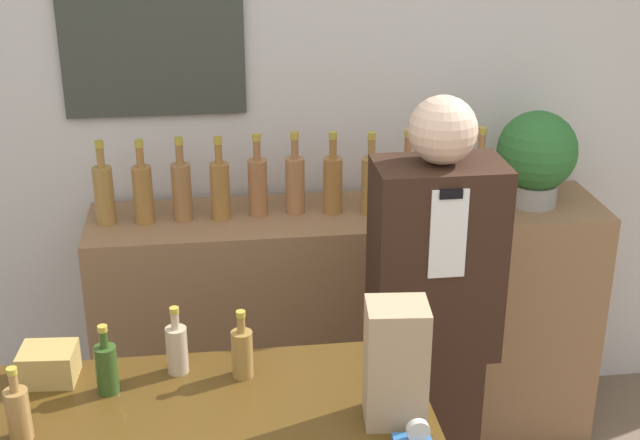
{
  "coord_description": "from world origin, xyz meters",
  "views": [
    {
      "loc": [
        -0.28,
        -1.38,
        2.27
      ],
      "look_at": [
        0.05,
        1.12,
        1.22
      ],
      "focal_mm": 50.0,
      "sensor_mm": 36.0,
      "label": 1
    }
  ],
  "objects": [
    {
      "name": "back_wall",
      "position": [
        -0.0,
        2.0,
        1.35
      ],
      "size": [
        5.2,
        0.09,
        2.7
      ],
      "color": "silver",
      "rests_on": "ground_plane"
    },
    {
      "name": "back_shelf",
      "position": [
        0.24,
        1.72,
        0.5
      ],
      "size": [
        1.98,
        0.44,
        0.99
      ],
      "color": "#8E6642",
      "rests_on": "ground_plane"
    },
    {
      "name": "shopkeeper",
      "position": [
        0.42,
        1.11,
        0.8
      ],
      "size": [
        0.4,
        0.25,
        1.6
      ],
      "color": "#331E14",
      "rests_on": "ground_plane"
    },
    {
      "name": "potted_plant",
      "position": [
        0.96,
        1.71,
        1.19
      ],
      "size": [
        0.31,
        0.31,
        0.37
      ],
      "color": "#9E998E",
      "rests_on": "back_shelf"
    },
    {
      "name": "paper_bag",
      "position": [
        0.14,
        0.43,
        1.13
      ],
      "size": [
        0.16,
        0.14,
        0.32
      ],
      "color": "tan",
      "rests_on": "display_counter"
    },
    {
      "name": "tape_dispenser",
      "position": [
        0.17,
        0.31,
        0.99
      ],
      "size": [
        0.09,
        0.06,
        0.07
      ],
      "color": "#2D66A8",
      "rests_on": "display_counter"
    },
    {
      "name": "gift_box",
      "position": [
        -0.73,
        0.71,
        1.02
      ],
      "size": [
        0.15,
        0.13,
        0.09
      ],
      "color": "tan",
      "rests_on": "display_counter"
    },
    {
      "name": "counter_bottle_0",
      "position": [
        -0.76,
        0.46,
        1.04
      ],
      "size": [
        0.06,
        0.06,
        0.19
      ],
      "color": "olive",
      "rests_on": "display_counter"
    },
    {
      "name": "counter_bottle_1",
      "position": [
        -0.57,
        0.64,
        1.04
      ],
      "size": [
        0.06,
        0.06,
        0.19
      ],
      "color": "#2F4A1B",
      "rests_on": "display_counter"
    },
    {
      "name": "counter_bottle_2",
      "position": [
        -0.39,
        0.71,
        1.04
      ],
      "size": [
        0.06,
        0.06,
        0.19
      ],
      "color": "tan",
      "rests_on": "display_counter"
    },
    {
      "name": "counter_bottle_3",
      "position": [
        -0.22,
        0.67,
        1.04
      ],
      "size": [
        0.06,
        0.06,
        0.19
      ],
      "color": "olive",
      "rests_on": "display_counter"
    },
    {
      "name": "shelf_bottle_0",
      "position": [
        -0.67,
        1.73,
        1.11
      ],
      "size": [
        0.07,
        0.07,
        0.32
      ],
      "color": "olive",
      "rests_on": "back_shelf"
    },
    {
      "name": "shelf_bottle_1",
      "position": [
        -0.53,
        1.72,
        1.11
      ],
      "size": [
        0.07,
        0.07,
        0.32
      ],
      "color": "#9D6A33",
      "rests_on": "back_shelf"
    },
    {
      "name": "shelf_bottle_2",
      "position": [
        -0.39,
        1.73,
        1.11
      ],
      "size": [
        0.07,
        0.07,
        0.32
      ],
      "color": "#976639",
      "rests_on": "back_shelf"
    },
    {
      "name": "shelf_bottle_3",
      "position": [
        -0.25,
        1.72,
        1.11
      ],
      "size": [
        0.07,
        0.07,
        0.32
      ],
      "color": "#9E6A32",
      "rests_on": "back_shelf"
    },
    {
      "name": "shelf_bottle_4",
      "position": [
        -0.11,
        1.74,
        1.11
      ],
      "size": [
        0.07,
        0.07,
        0.32
      ],
      "color": "#9F643A",
      "rests_on": "back_shelf"
    },
    {
      "name": "shelf_bottle_5",
      "position": [
        0.03,
        1.74,
        1.11
      ],
      "size": [
        0.07,
        0.07,
        0.32
      ],
      "color": "#A06A3E",
      "rests_on": "back_shelf"
    },
    {
      "name": "shelf_bottle_6",
      "position": [
        0.18,
        1.73,
        1.11
      ],
      "size": [
        0.07,
        0.07,
        0.32
      ],
      "color": "#9A6731",
      "rests_on": "back_shelf"
    },
    {
      "name": "shelf_bottle_7",
      "position": [
        0.32,
        1.7,
        1.11
      ],
      "size": [
        0.07,
        0.07,
        0.32
      ],
      "color": "#9F7136",
      "rests_on": "back_shelf"
    },
    {
      "name": "shelf_bottle_8",
      "position": [
        0.46,
        1.72,
        1.11
      ],
      "size": [
        0.07,
        0.07,
        0.32
      ],
      "color": "#9F643E",
      "rests_on": "back_shelf"
    },
    {
      "name": "shelf_bottle_9",
      "position": [
        0.6,
        1.73,
        1.11
      ],
      "size": [
        0.07,
        0.07,
        0.32
      ],
      "color": "#A4683F",
      "rests_on": "back_shelf"
    },
    {
      "name": "shelf_bottle_10",
      "position": [
        0.74,
        1.71,
        1.11
      ],
      "size": [
        0.07,
        0.07,
        0.32
      ],
      "color": "#A26B3D",
      "rests_on": "back_shelf"
    }
  ]
}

